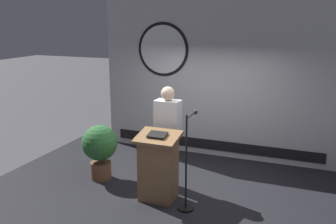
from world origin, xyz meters
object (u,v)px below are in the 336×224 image
potted_plant (100,147)px  podium (158,167)px  speaker_person (168,137)px  microphone_stand (187,176)px

potted_plant → podium: bearing=-15.5°
speaker_person → microphone_stand: speaker_person is taller
podium → speaker_person: size_ratio=0.64×
microphone_stand → potted_plant: (-1.73, 0.44, 0.08)m
microphone_stand → speaker_person: bearing=133.0°
speaker_person → potted_plant: 1.24m
podium → speaker_person: bearing=94.3°
podium → microphone_stand: bearing=-10.7°
podium → speaker_person: (-0.04, 0.48, 0.33)m
microphone_stand → potted_plant: microphone_stand is taller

